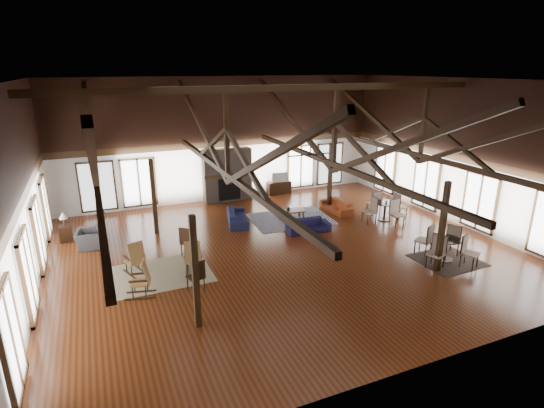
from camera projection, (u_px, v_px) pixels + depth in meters
name	position (u px, v px, depth m)	size (l,w,h in m)	color
floor	(283.00, 250.00, 15.58)	(16.00, 16.00, 0.00)	#642F15
ceiling	(284.00, 80.00, 13.72)	(16.00, 14.00, 0.02)	black
wall_back	(224.00, 140.00, 20.77)	(16.00, 0.02, 6.00)	white
wall_front	(428.00, 245.00, 8.53)	(16.00, 0.02, 6.00)	white
wall_left	(19.00, 197.00, 11.66)	(0.02, 14.00, 6.00)	white
wall_right	(458.00, 153.00, 17.64)	(0.02, 14.00, 6.00)	white
roof_truss	(284.00, 141.00, 14.33)	(15.60, 14.07, 3.14)	black
post_grid	(283.00, 211.00, 15.11)	(8.16, 7.16, 3.05)	black
fireplace	(227.00, 175.00, 21.01)	(2.50, 0.69, 2.60)	#695C50
ceiling_fan	(310.00, 154.00, 13.73)	(1.60, 1.60, 0.75)	black
sofa_navy_front	(308.00, 226.00, 17.21)	(1.77, 0.69, 0.52)	#171438
sofa_navy_left	(237.00, 217.00, 18.16)	(0.77, 1.98, 0.58)	#181D43
sofa_orange	(336.00, 206.00, 19.61)	(0.71, 1.81, 0.53)	#97421D
coffee_table	(292.00, 212.00, 18.54)	(1.15, 0.60, 0.44)	brown
vase	(288.00, 208.00, 18.49)	(0.17, 0.17, 0.18)	#B2B2B2
armchair	(89.00, 239.00, 15.75)	(0.87, 1.00, 0.65)	#353538
side_table_lamp	(66.00, 230.00, 16.28)	(0.46, 0.46, 1.17)	black
rocking_chair_a	(136.00, 259.00, 13.58)	(0.74, 1.00, 1.15)	olive
rocking_chair_b	(193.00, 258.00, 13.65)	(0.69, 0.99, 1.16)	olive
rocking_chair_c	(143.00, 280.00, 12.31)	(0.94, 0.64, 1.11)	olive
side_chair_a	(187.00, 239.00, 14.86)	(0.66, 0.66, 1.11)	black
side_chair_b	(197.00, 274.00, 12.47)	(0.56, 0.56, 1.03)	black
cafe_table_near	(446.00, 245.00, 14.59)	(2.16, 2.16, 1.12)	black
cafe_table_far	(385.00, 208.00, 18.44)	(2.14, 2.14, 1.13)	black
cup_near	(444.00, 237.00, 14.51)	(0.13, 0.13, 0.10)	#B2B2B2
cup_far	(386.00, 202.00, 18.30)	(0.11, 0.11, 0.09)	#B2B2B2
tv_console	(279.00, 188.00, 22.45)	(1.26, 0.47, 0.63)	black
television	(280.00, 177.00, 22.28)	(0.89, 0.12, 0.51)	#B2B2B2
rug_tan	(162.00, 274.00, 13.78)	(3.06, 2.41, 0.01)	tan
rug_navy	(291.00, 219.00, 18.73)	(3.45, 2.59, 0.01)	#1C284F
rug_dark	(447.00, 260.00, 14.73)	(2.08, 1.89, 0.01)	black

